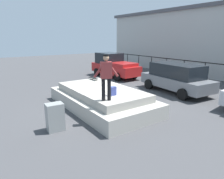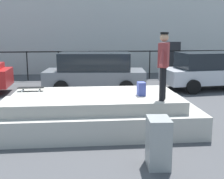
{
  "view_description": "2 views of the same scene",
  "coord_description": "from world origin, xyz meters",
  "px_view_note": "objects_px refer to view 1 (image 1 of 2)",
  "views": [
    {
      "loc": [
        7.86,
        -5.11,
        3.3
      ],
      "look_at": [
        -0.11,
        0.45,
        0.78
      ],
      "focal_mm": 32.53,
      "sensor_mm": 36.0,
      "label": 1
    },
    {
      "loc": [
        -0.36,
        -8.52,
        2.73
      ],
      "look_at": [
        0.55,
        0.9,
        0.86
      ],
      "focal_mm": 48.2,
      "sensor_mm": 36.0,
      "label": 2
    }
  ],
  "objects_px": {
    "backpack": "(112,91)",
    "car_red_pickup_near": "(114,65)",
    "skateboarder": "(106,74)",
    "car_grey_hatchback_mid": "(176,77)",
    "skateboard": "(93,78)",
    "utility_box": "(55,117)"
  },
  "relations": [
    {
      "from": "skateboard",
      "to": "backpack",
      "type": "height_order",
      "value": "backpack"
    },
    {
      "from": "car_red_pickup_near",
      "to": "utility_box",
      "type": "xyz_separation_m",
      "value": [
        7.24,
        -7.73,
        -0.46
      ]
    },
    {
      "from": "backpack",
      "to": "car_red_pickup_near",
      "type": "relative_size",
      "value": 0.08
    },
    {
      "from": "skateboarder",
      "to": "car_grey_hatchback_mid",
      "type": "height_order",
      "value": "skateboarder"
    },
    {
      "from": "skateboard",
      "to": "utility_box",
      "type": "height_order",
      "value": "skateboard"
    },
    {
      "from": "skateboard",
      "to": "utility_box",
      "type": "bearing_deg",
      "value": -47.65
    },
    {
      "from": "skateboard",
      "to": "car_red_pickup_near",
      "type": "height_order",
      "value": "car_red_pickup_near"
    },
    {
      "from": "skateboarder",
      "to": "car_red_pickup_near",
      "type": "bearing_deg",
      "value": 142.97
    },
    {
      "from": "skateboarder",
      "to": "car_grey_hatchback_mid",
      "type": "distance_m",
      "value": 6.35
    },
    {
      "from": "car_red_pickup_near",
      "to": "skateboarder",
      "type": "bearing_deg",
      "value": -37.03
    },
    {
      "from": "skateboard",
      "to": "car_grey_hatchback_mid",
      "type": "relative_size",
      "value": 0.16
    },
    {
      "from": "skateboard",
      "to": "car_red_pickup_near",
      "type": "bearing_deg",
      "value": 133.75
    },
    {
      "from": "car_grey_hatchback_mid",
      "to": "car_red_pickup_near",
      "type": "bearing_deg",
      "value": -178.17
    },
    {
      "from": "skateboard",
      "to": "backpack",
      "type": "relative_size",
      "value": 2.06
    },
    {
      "from": "skateboarder",
      "to": "car_red_pickup_near",
      "type": "distance_m",
      "value": 9.82
    },
    {
      "from": "backpack",
      "to": "utility_box",
      "type": "height_order",
      "value": "backpack"
    },
    {
      "from": "skateboard",
      "to": "backpack",
      "type": "xyz_separation_m",
      "value": [
        3.15,
        -0.89,
        0.08
      ]
    },
    {
      "from": "car_red_pickup_near",
      "to": "car_grey_hatchback_mid",
      "type": "relative_size",
      "value": 1.03
    },
    {
      "from": "skateboarder",
      "to": "backpack",
      "type": "bearing_deg",
      "value": 126.65
    },
    {
      "from": "skateboarder",
      "to": "skateboard",
      "type": "distance_m",
      "value": 3.99
    },
    {
      "from": "skateboard",
      "to": "car_red_pickup_near",
      "type": "xyz_separation_m",
      "value": [
        -4.21,
        4.39,
        -0.09
      ]
    },
    {
      "from": "skateboarder",
      "to": "utility_box",
      "type": "distance_m",
      "value": 2.41
    }
  ]
}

